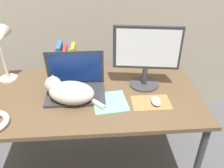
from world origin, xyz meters
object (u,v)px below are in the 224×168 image
Objects in this scene: desk_lamp at (3,45)px; book_row at (66,62)px; laptop at (76,86)px; cat at (69,92)px; external_monitor at (147,54)px; notepad at (110,102)px; computer_mouse at (156,101)px.

book_row is at bearing 8.68° from desk_lamp.
laptop reaches higher than book_row.
external_monitor reaches higher than cat.
external_monitor is 0.40m from notepad.
external_monitor is 0.60m from book_row.
laptop is 4.01× the size of computer_mouse.
book_row is at bearing 108.08° from laptop.
laptop is 0.87× the size of external_monitor.
notepad is at bearing -31.17° from laptop.
desk_lamp is at bearing 158.97° from laptop.
book_row is (-0.56, 0.18, -0.13)m from external_monitor.
computer_mouse is at bearing -8.01° from cat.
external_monitor is (0.52, 0.15, 0.17)m from cat.
desk_lamp is at bearing 172.88° from external_monitor.
cat reaches higher than notepad.
book_row is (-0.08, 0.24, 0.06)m from laptop.
cat is 0.57m from external_monitor.
laptop reaches higher than notepad.
laptop is at bearing 68.57° from cat.
laptop is 1.55× the size of notepad.
cat is 0.90× the size of desk_lamp.
external_monitor reaches higher than notepad.
book_row is at bearing 128.58° from notepad.
desk_lamp is (-0.48, 0.18, 0.24)m from laptop.
book_row is (-0.59, 0.41, 0.09)m from computer_mouse.
notepad is (-0.29, 0.03, -0.02)m from computer_mouse.
computer_mouse is 0.39× the size of notepad.
laptop is 1.51× the size of book_row.
laptop is at bearing 148.83° from notepad.
laptop is at bearing -172.49° from external_monitor.
desk_lamp is at bearing -171.32° from book_row.
desk_lamp is (-0.44, 0.27, 0.22)m from cat.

